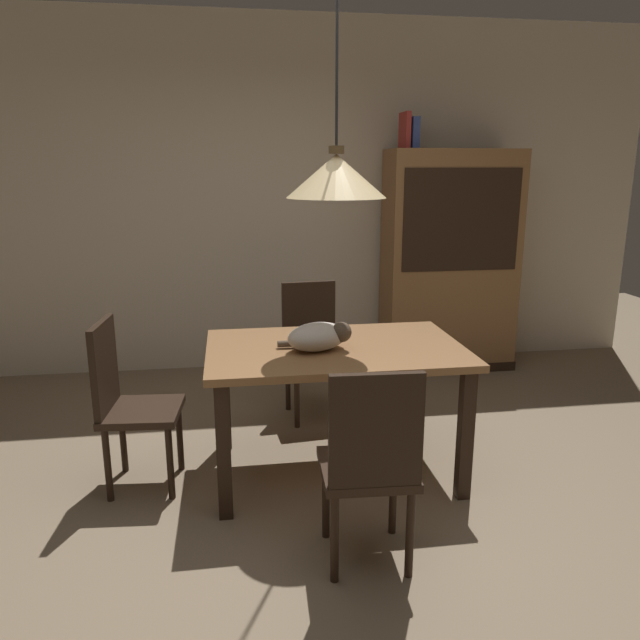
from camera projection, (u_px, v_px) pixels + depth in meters
The scene contains 11 objects.
ground at pixel (337, 530), 2.91m from camera, with size 10.00×10.00×0.00m, color #847056.
back_wall at pixel (283, 198), 5.10m from camera, with size 6.40×0.10×2.90m, color beige.
dining_table at pixel (335, 364), 3.33m from camera, with size 1.40×0.90×0.75m.
chair_near_front at pixel (370, 460), 2.52m from camera, with size 0.42×0.42×0.93m.
chair_left_side at pixel (126, 398), 3.21m from camera, with size 0.43×0.43×0.93m.
chair_far_back at pixel (312, 343), 4.21m from camera, with size 0.43×0.43×0.93m.
cat_sleeping at pixel (319, 336), 3.22m from camera, with size 0.41×0.33×0.16m.
pendant_lamp at pixel (336, 175), 3.08m from camera, with size 0.52×0.52×1.30m.
hutch_bookcase at pixel (449, 266), 5.12m from camera, with size 1.12×0.45×1.85m.
book_red_tall at pixel (405, 130), 4.79m from camera, with size 0.04×0.22×0.28m, color #B73833.
book_blue_wide at pixel (412, 133), 4.80m from camera, with size 0.06×0.24×0.24m, color #384C93.
Camera 1 is at (-0.47, -2.53, 1.70)m, focal length 33.81 mm.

